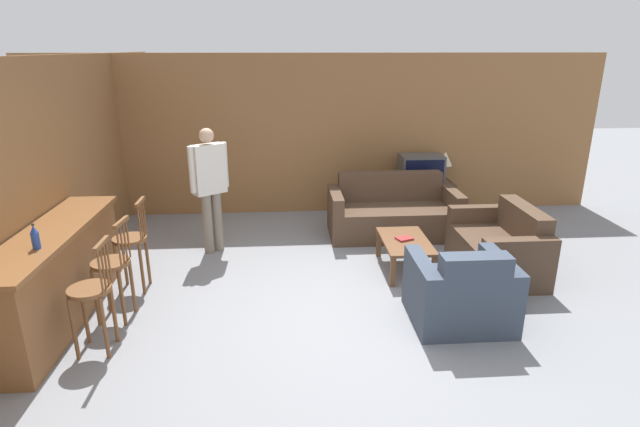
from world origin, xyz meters
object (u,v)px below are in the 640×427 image
at_px(bar_chair_near, 92,297).
at_px(loveseat_right, 499,248).
at_px(couch_far, 393,214).
at_px(armchair_near, 461,294).
at_px(person_by_window, 210,184).
at_px(coffee_table, 405,244).
at_px(bar_chair_mid, 113,270).
at_px(bar_chair_far, 132,245).
at_px(table_lamp, 445,160).
at_px(bottle, 35,237).
at_px(tv, 421,169).
at_px(tv_unit, 419,198).
at_px(book_on_table, 404,239).

height_order(bar_chair_near, loveseat_right, bar_chair_near).
height_order(couch_far, loveseat_right, couch_far).
distance_m(armchair_near, loveseat_right, 1.47).
bearing_deg(loveseat_right, person_by_window, 165.96).
bearing_deg(coffee_table, bar_chair_mid, -163.34).
bearing_deg(bar_chair_mid, coffee_table, 16.66).
bearing_deg(bar_chair_far, coffee_table, 5.32).
distance_m(bar_chair_mid, table_lamp, 5.37).
distance_m(bar_chair_near, bar_chair_far, 1.24).
distance_m(couch_far, loveseat_right, 1.76).
distance_m(bar_chair_mid, bottle, 0.83).
relative_size(bar_chair_far, bottle, 4.61).
bearing_deg(bar_chair_near, person_by_window, 72.04).
bearing_deg(bar_chair_near, couch_far, 40.25).
xyz_separation_m(bar_chair_near, coffee_table, (3.23, 1.54, -0.21)).
relative_size(bar_chair_near, couch_far, 0.57).
bearing_deg(bar_chair_mid, tv, 37.92).
xyz_separation_m(armchair_near, tv, (0.48, 3.42, 0.48)).
height_order(bar_chair_mid, tv_unit, bar_chair_mid).
bearing_deg(person_by_window, bar_chair_mid, -113.29).
relative_size(bar_chair_far, tv, 1.56).
height_order(loveseat_right, tv_unit, loveseat_right).
relative_size(couch_far, bottle, 8.09).
relative_size(bar_chair_near, armchair_near, 1.11).
relative_size(couch_far, coffee_table, 1.95).
bearing_deg(tv, armchair_near, -97.94).
relative_size(bar_chair_mid, bottle, 4.61).
bearing_deg(bar_chair_near, tv, 42.73).
distance_m(bar_chair_mid, person_by_window, 1.95).
relative_size(bar_chair_mid, tv, 1.56).
distance_m(couch_far, tv_unit, 1.05).
xyz_separation_m(couch_far, armchair_near, (0.15, -2.58, 0.00)).
relative_size(tv_unit, book_on_table, 4.54).
bearing_deg(bar_chair_mid, person_by_window, 66.71).
bearing_deg(tv, bar_chair_mid, -142.08).
relative_size(bar_chair_near, loveseat_right, 0.79).
xyz_separation_m(coffee_table, person_by_window, (-2.48, 0.79, 0.62)).
xyz_separation_m(bar_chair_mid, coffee_table, (3.23, 0.97, -0.21)).
bearing_deg(loveseat_right, tv_unit, 100.46).
height_order(bar_chair_far, coffee_table, bar_chair_far).
relative_size(bar_chair_near, person_by_window, 0.64).
xyz_separation_m(bar_chair_mid, person_by_window, (0.76, 1.75, 0.41)).
height_order(bar_chair_near, bar_chair_far, same).
height_order(bar_chair_near, bottle, bottle).
bearing_deg(tv, bottle, -141.58).
bearing_deg(table_lamp, tv_unit, -180.00).
relative_size(armchair_near, coffee_table, 1.00).
bearing_deg(bar_chair_far, bar_chair_mid, -90.01).
relative_size(loveseat_right, bottle, 5.83).
relative_size(bar_chair_mid, table_lamp, 2.17).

